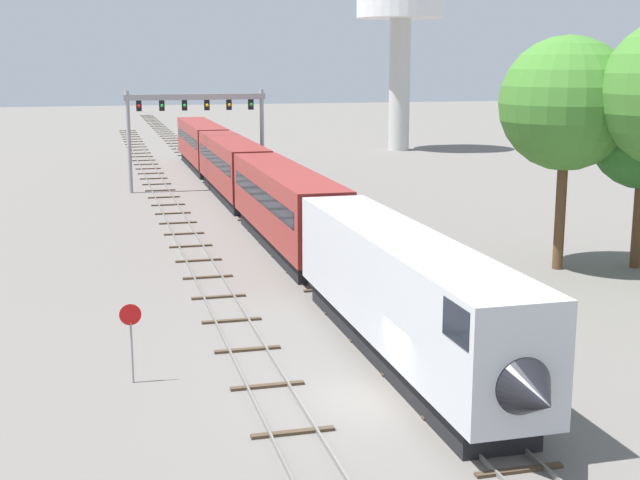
{
  "coord_description": "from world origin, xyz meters",
  "views": [
    {
      "loc": [
        -8.94,
        -26.12,
        11.15
      ],
      "look_at": [
        1.0,
        12.0,
        3.0
      ],
      "focal_mm": 48.83,
      "sensor_mm": 36.0,
      "label": 1
    }
  ],
  "objects_px": {
    "passenger_train": "(254,183)",
    "water_tower": "(401,8)",
    "stop_sign": "(131,332)",
    "trackside_tree_right": "(566,104)",
    "signal_gantry": "(196,117)"
  },
  "relations": [
    {
      "from": "passenger_train",
      "to": "water_tower",
      "type": "height_order",
      "value": "water_tower"
    },
    {
      "from": "stop_sign",
      "to": "water_tower",
      "type": "bearing_deg",
      "value": 63.88
    },
    {
      "from": "water_tower",
      "to": "trackside_tree_right",
      "type": "height_order",
      "value": "water_tower"
    },
    {
      "from": "trackside_tree_right",
      "to": "water_tower",
      "type": "bearing_deg",
      "value": 78.08
    },
    {
      "from": "passenger_train",
      "to": "signal_gantry",
      "type": "distance_m",
      "value": 15.49
    },
    {
      "from": "passenger_train",
      "to": "trackside_tree_right",
      "type": "distance_m",
      "value": 24.29
    },
    {
      "from": "passenger_train",
      "to": "water_tower",
      "type": "relative_size",
      "value": 3.79
    },
    {
      "from": "passenger_train",
      "to": "stop_sign",
      "type": "distance_m",
      "value": 32.59
    },
    {
      "from": "passenger_train",
      "to": "signal_gantry",
      "type": "bearing_deg",
      "value": 98.62
    },
    {
      "from": "water_tower",
      "to": "trackside_tree_right",
      "type": "bearing_deg",
      "value": -101.92
    },
    {
      "from": "passenger_train",
      "to": "stop_sign",
      "type": "bearing_deg",
      "value": -107.87
    },
    {
      "from": "signal_gantry",
      "to": "trackside_tree_right",
      "type": "relative_size",
      "value": 0.97
    },
    {
      "from": "signal_gantry",
      "to": "water_tower",
      "type": "relative_size",
      "value": 0.56
    },
    {
      "from": "signal_gantry",
      "to": "water_tower",
      "type": "bearing_deg",
      "value": 44.81
    },
    {
      "from": "passenger_train",
      "to": "trackside_tree_right",
      "type": "bearing_deg",
      "value": -55.6
    }
  ]
}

